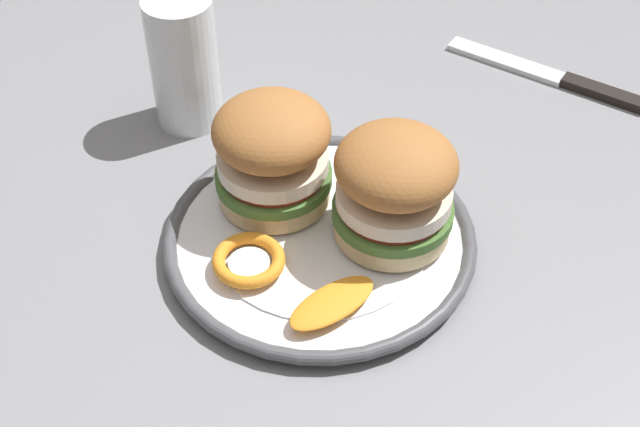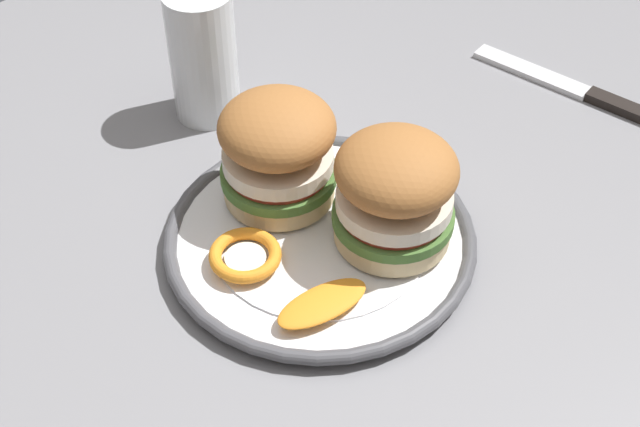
{
  "view_description": "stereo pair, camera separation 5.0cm",
  "coord_description": "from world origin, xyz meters",
  "px_view_note": "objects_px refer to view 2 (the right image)",
  "views": [
    {
      "loc": [
        0.38,
        0.41,
        1.29
      ],
      "look_at": [
        -0.02,
        0.05,
        0.76
      ],
      "focal_mm": 50.83,
      "sensor_mm": 36.0,
      "label": 1
    },
    {
      "loc": [
        0.35,
        0.44,
        1.29
      ],
      "look_at": [
        -0.02,
        0.05,
        0.76
      ],
      "focal_mm": 50.83,
      "sensor_mm": 36.0,
      "label": 2
    }
  ],
  "objects_px": {
    "dining_table": "(262,293)",
    "sandwich_half_right": "(395,191)",
    "sandwich_half_left": "(278,149)",
    "table_knife": "(584,93)",
    "dinner_plate": "(320,239)",
    "drinking_glass": "(204,63)"
  },
  "relations": [
    {
      "from": "dinner_plate",
      "to": "table_knife",
      "type": "relative_size",
      "value": 1.21
    },
    {
      "from": "dining_table",
      "to": "dinner_plate",
      "type": "distance_m",
      "value": 0.11
    },
    {
      "from": "dining_table",
      "to": "drinking_glass",
      "type": "xyz_separation_m",
      "value": [
        -0.07,
        -0.16,
        0.15
      ]
    },
    {
      "from": "sandwich_half_left",
      "to": "drinking_glass",
      "type": "bearing_deg",
      "value": -105.37
    },
    {
      "from": "sandwich_half_left",
      "to": "sandwich_half_right",
      "type": "height_order",
      "value": "same"
    },
    {
      "from": "table_knife",
      "to": "dinner_plate",
      "type": "bearing_deg",
      "value": -5.52
    },
    {
      "from": "sandwich_half_right",
      "to": "drinking_glass",
      "type": "distance_m",
      "value": 0.26
    },
    {
      "from": "sandwich_half_right",
      "to": "table_knife",
      "type": "relative_size",
      "value": 0.56
    },
    {
      "from": "dining_table",
      "to": "table_knife",
      "type": "relative_size",
      "value": 6.05
    },
    {
      "from": "sandwich_half_left",
      "to": "drinking_glass",
      "type": "distance_m",
      "value": 0.16
    },
    {
      "from": "sandwich_half_right",
      "to": "table_knife",
      "type": "xyz_separation_m",
      "value": [
        -0.3,
        -0.01,
        -0.07
      ]
    },
    {
      "from": "sandwich_half_left",
      "to": "sandwich_half_right",
      "type": "relative_size",
      "value": 1.01
    },
    {
      "from": "drinking_glass",
      "to": "table_knife",
      "type": "relative_size",
      "value": 0.61
    },
    {
      "from": "sandwich_half_left",
      "to": "sandwich_half_right",
      "type": "distance_m",
      "value": 0.11
    },
    {
      "from": "dining_table",
      "to": "sandwich_half_right",
      "type": "height_order",
      "value": "sandwich_half_right"
    },
    {
      "from": "sandwich_half_right",
      "to": "table_knife",
      "type": "bearing_deg",
      "value": -177.97
    },
    {
      "from": "sandwich_half_left",
      "to": "sandwich_half_right",
      "type": "bearing_deg",
      "value": 107.83
    },
    {
      "from": "dining_table",
      "to": "sandwich_half_right",
      "type": "relative_size",
      "value": 10.76
    },
    {
      "from": "dinner_plate",
      "to": "dining_table",
      "type": "bearing_deg",
      "value": -67.04
    },
    {
      "from": "drinking_glass",
      "to": "table_knife",
      "type": "bearing_deg",
      "value": 139.95
    },
    {
      "from": "dinner_plate",
      "to": "table_knife",
      "type": "xyz_separation_m",
      "value": [
        -0.35,
        0.03,
        -0.01
      ]
    },
    {
      "from": "sandwich_half_left",
      "to": "table_knife",
      "type": "height_order",
      "value": "sandwich_half_left"
    }
  ]
}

